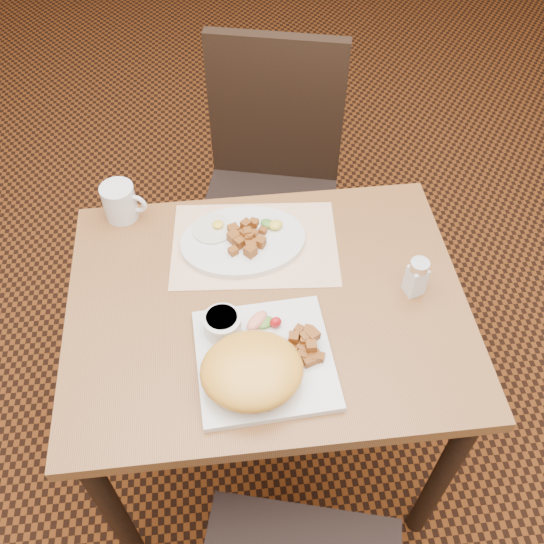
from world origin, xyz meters
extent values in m
plane|color=black|center=(0.00, 0.00, 0.00)|extent=(8.00, 8.00, 0.00)
cube|color=brown|center=(0.00, 0.00, 0.73)|extent=(0.90, 0.70, 0.03)
cylinder|color=black|center=(-0.40, -0.30, 0.36)|extent=(0.05, 0.05, 0.71)
cylinder|color=black|center=(0.40, -0.30, 0.36)|extent=(0.05, 0.05, 0.71)
cylinder|color=black|center=(-0.40, 0.30, 0.36)|extent=(0.05, 0.05, 0.71)
cylinder|color=black|center=(0.40, 0.30, 0.36)|extent=(0.05, 0.05, 0.71)
cylinder|color=black|center=(-0.13, -0.35, 0.21)|extent=(0.04, 0.04, 0.42)
cube|color=black|center=(0.06, 0.56, 0.45)|extent=(0.51, 0.51, 0.05)
cylinder|color=black|center=(0.28, 0.69, 0.21)|extent=(0.04, 0.04, 0.42)
cylinder|color=black|center=(0.19, 0.34, 0.21)|extent=(0.04, 0.04, 0.42)
cylinder|color=black|center=(-0.07, 0.78, 0.21)|extent=(0.04, 0.04, 0.42)
cylinder|color=black|center=(-0.16, 0.43, 0.21)|extent=(0.04, 0.04, 0.42)
cube|color=black|center=(0.11, 0.76, 0.72)|extent=(0.42, 0.14, 0.50)
cube|color=white|center=(-0.01, 0.18, 0.75)|extent=(0.42, 0.31, 0.00)
cube|color=silver|center=(-0.02, -0.15, 0.76)|extent=(0.29, 0.29, 0.02)
ellipsoid|color=#F6AC30|center=(-0.05, -0.20, 0.80)|extent=(0.21, 0.18, 0.08)
ellipsoid|color=#F6AC30|center=(-0.03, -0.22, 0.78)|extent=(0.08, 0.07, 0.03)
ellipsoid|color=#F6AC30|center=(-0.11, -0.17, 0.78)|extent=(0.08, 0.07, 0.03)
cylinder|color=silver|center=(-0.10, -0.08, 0.79)|extent=(0.08, 0.08, 0.04)
cylinder|color=beige|center=(-0.10, -0.07, 0.81)|extent=(0.07, 0.07, 0.01)
ellipsoid|color=#387223|center=(-0.01, -0.07, 0.77)|extent=(0.05, 0.04, 0.01)
ellipsoid|color=red|center=(0.01, -0.08, 0.78)|extent=(0.03, 0.03, 0.03)
ellipsoid|color=#F28C72|center=(-0.03, -0.07, 0.78)|extent=(0.06, 0.06, 0.02)
cylinder|color=white|center=(-0.11, 0.22, 0.77)|extent=(0.10, 0.10, 0.01)
ellipsoid|color=yellow|center=(-0.10, 0.23, 0.78)|extent=(0.03, 0.03, 0.01)
ellipsoid|color=#387223|center=(0.03, 0.22, 0.78)|extent=(0.05, 0.05, 0.01)
ellipsoid|color=yellow|center=(0.04, 0.21, 0.78)|extent=(0.05, 0.04, 0.02)
cube|color=white|center=(0.33, -0.01, 0.79)|extent=(0.05, 0.05, 0.08)
cylinder|color=silver|center=(0.33, -0.01, 0.84)|extent=(0.05, 0.05, 0.02)
cylinder|color=silver|center=(-0.34, 0.32, 0.80)|extent=(0.08, 0.08, 0.09)
torus|color=silver|center=(-0.29, 0.30, 0.80)|extent=(0.06, 0.03, 0.06)
cube|color=#8F4B17|center=(0.09, -0.17, 0.77)|extent=(0.02, 0.02, 0.01)
cube|color=#8F4B17|center=(0.07, -0.18, 0.78)|extent=(0.03, 0.03, 0.02)
cube|color=#8F4B17|center=(0.08, -0.17, 0.78)|extent=(0.02, 0.03, 0.02)
cube|color=#8F4B17|center=(0.02, -0.15, 0.78)|extent=(0.03, 0.03, 0.02)
cube|color=#8F4B17|center=(0.07, -0.14, 0.79)|extent=(0.03, 0.03, 0.02)
cube|color=#8F4B17|center=(0.04, -0.14, 0.77)|extent=(0.02, 0.02, 0.02)
cube|color=#8F4B17|center=(0.07, -0.13, 0.79)|extent=(0.03, 0.03, 0.02)
cube|color=#8F4B17|center=(0.01, -0.14, 0.78)|extent=(0.03, 0.03, 0.02)
cube|color=#8F4B17|center=(0.07, -0.16, 0.79)|extent=(0.02, 0.02, 0.02)
cube|color=#8F4B17|center=(0.04, -0.13, 0.79)|extent=(0.02, 0.02, 0.02)
cube|color=#8F4B17|center=(0.06, -0.10, 0.77)|extent=(0.03, 0.03, 0.02)
cube|color=#8F4B17|center=(0.08, -0.13, 0.79)|extent=(0.03, 0.03, 0.02)
cube|color=#8F4B17|center=(0.06, -0.16, 0.78)|extent=(0.03, 0.03, 0.02)
cube|color=#8F4B17|center=(0.06, -0.14, 0.77)|extent=(0.03, 0.03, 0.02)
cube|color=#8F4B17|center=(0.07, -0.11, 0.79)|extent=(0.02, 0.02, 0.02)
cube|color=#8F4B17|center=(0.03, -0.16, 0.78)|extent=(0.03, 0.03, 0.02)
cube|color=#8F4B17|center=(0.04, -0.12, 0.78)|extent=(0.02, 0.02, 0.02)
cube|color=#8F4B17|center=(0.07, -0.15, 0.79)|extent=(0.02, 0.02, 0.02)
cube|color=#8F4B17|center=(0.03, -0.19, 0.77)|extent=(0.02, 0.02, 0.02)
cube|color=#8F4B17|center=(0.07, -0.17, 0.78)|extent=(0.02, 0.02, 0.02)
cube|color=#8F4B17|center=(0.02, -0.13, 0.77)|extent=(0.03, 0.03, 0.02)
cube|color=#8F4B17|center=(0.06, -0.15, 0.78)|extent=(0.03, 0.03, 0.02)
cube|color=#8F4B17|center=(-0.02, 0.15, 0.78)|extent=(0.03, 0.03, 0.02)
cube|color=#8F4B17|center=(-0.06, 0.20, 0.78)|extent=(0.03, 0.03, 0.02)
cube|color=#8F4B17|center=(-0.02, 0.21, 0.78)|extent=(0.02, 0.03, 0.02)
cube|color=#8F4B17|center=(-0.05, 0.16, 0.78)|extent=(0.03, 0.03, 0.02)
cube|color=#8F4B17|center=(-0.03, 0.16, 0.79)|extent=(0.02, 0.02, 0.01)
cube|color=#8F4B17|center=(-0.06, 0.18, 0.78)|extent=(0.03, 0.03, 0.03)
cube|color=#8F4B17|center=(0.00, 0.16, 0.78)|extent=(0.03, 0.03, 0.02)
cube|color=#8F4B17|center=(-0.03, 0.20, 0.80)|extent=(0.03, 0.03, 0.02)
cube|color=#8F4B17|center=(-0.07, 0.14, 0.78)|extent=(0.03, 0.03, 0.02)
cube|color=#8F4B17|center=(0.00, 0.16, 0.78)|extent=(0.02, 0.02, 0.02)
cube|color=#8F4B17|center=(-0.05, 0.18, 0.78)|extent=(0.03, 0.03, 0.02)
cube|color=#8F4B17|center=(0.01, 0.20, 0.78)|extent=(0.02, 0.02, 0.01)
cube|color=#8F4B17|center=(-0.02, 0.17, 0.80)|extent=(0.03, 0.03, 0.02)
cube|color=#8F4B17|center=(-0.03, 0.17, 0.78)|extent=(0.03, 0.03, 0.02)
cube|color=#8F4B17|center=(-0.03, 0.17, 0.78)|extent=(0.03, 0.02, 0.02)
cube|color=#8F4B17|center=(-0.05, 0.19, 0.78)|extent=(0.03, 0.03, 0.02)
cube|color=#8F4B17|center=(-0.02, 0.17, 0.79)|extent=(0.03, 0.03, 0.02)
cube|color=#8F4B17|center=(-0.01, 0.21, 0.80)|extent=(0.03, 0.03, 0.02)
cube|color=#8F4B17|center=(-0.04, 0.18, 0.79)|extent=(0.02, 0.03, 0.02)
cube|color=#8F4B17|center=(-0.04, 0.17, 0.78)|extent=(0.03, 0.03, 0.02)
cube|color=#8F4B17|center=(-0.06, 0.19, 0.78)|extent=(0.03, 0.03, 0.02)
cube|color=#8F4B17|center=(-0.03, 0.13, 0.78)|extent=(0.03, 0.03, 0.03)
cube|color=#8F4B17|center=(-0.02, 0.18, 0.78)|extent=(0.03, 0.03, 0.02)
cube|color=#8F4B17|center=(-0.03, 0.17, 0.80)|extent=(0.02, 0.02, 0.02)
camera|label=1|loc=(-0.08, -0.82, 1.84)|focal=40.00mm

